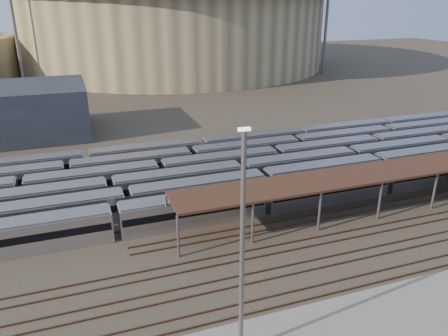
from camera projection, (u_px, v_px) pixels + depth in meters
ground at (252, 249)px, 48.44m from camera, size 420.00×420.00×0.00m
subway_trains at (219, 173)px, 64.76m from camera, size 124.83×23.90×3.60m
inspection_shed at (396, 171)px, 56.98m from camera, size 60.30×6.00×5.30m
empty_tracks at (271, 274)px, 44.02m from camera, size 170.00×9.62×0.18m
stadium at (173, 23)px, 172.97m from camera, size 124.00×124.00×32.50m
floodlight_0 at (13, 17)px, 127.99m from camera, size 4.00×1.00×38.40m
floodlight_2 at (327, 14)px, 150.40m from camera, size 4.00×1.00×38.40m
floodlight_3 at (77, 11)px, 178.07m from camera, size 4.00×1.00×38.40m
yard_light_pole at (242, 250)px, 30.96m from camera, size 0.82×0.36×18.21m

